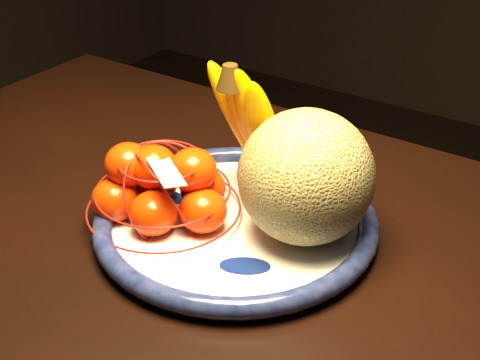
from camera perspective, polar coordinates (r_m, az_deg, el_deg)
The scene contains 5 objects.
fruit_bowl at distance 0.84m, azimuth -0.38°, elevation -3.56°, with size 0.36×0.36×0.03m.
cantaloupe at distance 0.78m, azimuth 5.65°, elevation 0.27°, with size 0.16×0.16×0.16m, color olive.
banana_bunch at distance 0.85m, azimuth 1.24°, elevation 4.97°, with size 0.13×0.13×0.20m.
mandarin_bag at distance 0.84m, azimuth -6.59°, elevation -0.68°, with size 0.23×0.23×0.12m.
price_tag at distance 0.79m, azimuth -6.43°, elevation 0.88°, with size 0.07×0.03×0.00m, color white.
Camera 1 is at (0.33, -0.49, 1.28)m, focal length 50.00 mm.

